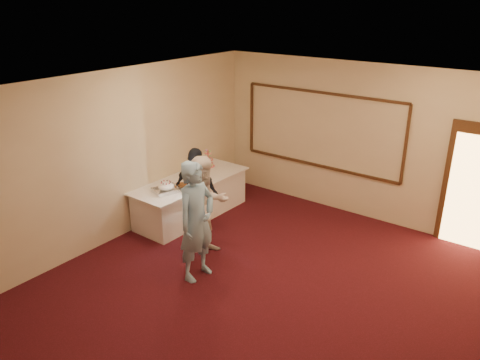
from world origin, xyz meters
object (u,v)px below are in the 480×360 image
at_px(plate_stack_b, 205,173).
at_px(man, 197,221).
at_px(buffet_table, 191,198).
at_px(pavlova_tray, 166,188).
at_px(cupcake_stand, 208,160).
at_px(woman, 205,207).
at_px(plate_stack_a, 191,175).
at_px(tart, 181,186).
at_px(guest, 197,191).

height_order(plate_stack_b, man, man).
distance_m(buffet_table, man, 2.25).
height_order(pavlova_tray, plate_stack_b, pavlova_tray).
distance_m(cupcake_stand, woman, 2.23).
bearing_deg(plate_stack_a, cupcake_stand, 103.39).
xyz_separation_m(plate_stack_a, tart, (0.16, -0.45, -0.05)).
bearing_deg(cupcake_stand, plate_stack_a, -76.61).
height_order(plate_stack_b, woman, woman).
bearing_deg(guest, plate_stack_b, -63.43).
height_order(buffet_table, cupcake_stand, cupcake_stand).
bearing_deg(pavlova_tray, woman, -11.35).
distance_m(cupcake_stand, plate_stack_a, 0.76).
height_order(buffet_table, plate_stack_b, plate_stack_b).
bearing_deg(plate_stack_b, plate_stack_a, -128.63).
height_order(tart, woman, woman).
bearing_deg(man, guest, 43.87).
relative_size(buffet_table, cupcake_stand, 6.49).
xyz_separation_m(pavlova_tray, woman, (1.14, -0.23, 0.02)).
relative_size(buffet_table, guest, 1.57).
distance_m(buffet_table, guest, 0.78).
distance_m(buffet_table, cupcake_stand, 0.97).
height_order(buffet_table, pavlova_tray, pavlova_tray).
relative_size(plate_stack_a, tart, 0.62).
relative_size(pavlova_tray, guest, 0.36).
bearing_deg(guest, plate_stack_a, -42.51).
xyz_separation_m(buffet_table, pavlova_tray, (0.05, -0.71, 0.46)).
distance_m(tart, man, 1.83).
distance_m(plate_stack_b, man, 2.30).
xyz_separation_m(plate_stack_b, woman, (1.06, -1.21, 0.02)).
bearing_deg(plate_stack_b, pavlova_tray, -94.62).
distance_m(cupcake_stand, plate_stack_b, 0.63).
xyz_separation_m(buffet_table, tart, (0.12, -0.40, 0.41)).
bearing_deg(cupcake_stand, woman, -50.86).
xyz_separation_m(tart, woman, (1.07, -0.54, 0.07)).
height_order(plate_stack_a, tart, plate_stack_a).
bearing_deg(plate_stack_a, man, -45.35).
bearing_deg(buffet_table, man, -45.16).
relative_size(plate_stack_a, man, 0.09).
distance_m(buffet_table, woman, 1.59).
relative_size(pavlova_tray, plate_stack_b, 2.94).
height_order(plate_stack_b, tart, plate_stack_b).
distance_m(buffet_table, pavlova_tray, 0.85).
bearing_deg(guest, tart, -4.52).
xyz_separation_m(tart, man, (1.42, -1.15, 0.15)).
bearing_deg(buffet_table, pavlova_tray, -85.82).
bearing_deg(tart, guest, -1.35).
bearing_deg(cupcake_stand, plate_stack_b, -55.94).
distance_m(woman, guest, 0.85).
distance_m(plate_stack_b, guest, 0.79).
bearing_deg(cupcake_stand, buffet_table, -74.52).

